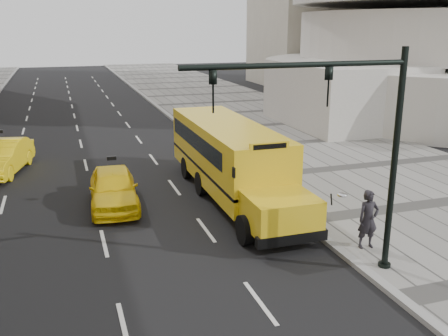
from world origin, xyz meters
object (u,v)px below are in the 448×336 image
object	(u,v)px
traffic_signal	(352,138)
taxi_near	(113,188)
taxi_far	(2,157)
pedestrian	(368,219)
school_bus	(229,154)

from	to	relation	value
traffic_signal	taxi_near	bearing A→B (deg)	124.61
taxi_far	pedestrian	size ratio (longest dim) A/B	2.57
taxi_near	traffic_signal	distance (m)	10.19
taxi_far	traffic_signal	distance (m)	17.77
taxi_near	taxi_far	world-z (taller)	taxi_far
school_bus	taxi_far	bearing A→B (deg)	145.65
school_bus	traffic_signal	bearing A→B (deg)	-85.00
taxi_far	pedestrian	bearing A→B (deg)	-34.11
taxi_near	pedestrian	distance (m)	9.73
school_bus	taxi_near	distance (m)	4.88
pedestrian	traffic_signal	xyz separation A→B (m)	(-1.65, -1.30, 3.00)
school_bus	taxi_far	size ratio (longest dim) A/B	2.39
school_bus	traffic_signal	world-z (taller)	traffic_signal
school_bus	taxi_near	size ratio (longest dim) A/B	2.56
taxi_far	school_bus	bearing A→B (deg)	-20.43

